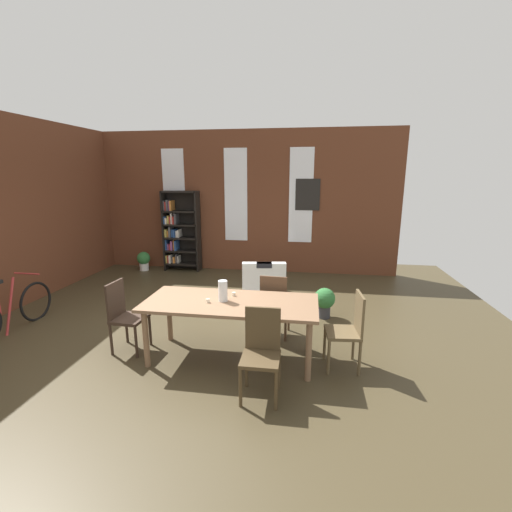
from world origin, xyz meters
name	(u,v)px	position (x,y,z in m)	size (l,w,h in m)	color
ground_plane	(181,341)	(0.00, 0.00, 0.00)	(10.15, 10.15, 0.00)	#3F3622
back_wall_brick	(237,202)	(0.00, 3.96, 1.67)	(7.62, 0.12, 3.35)	brown
window_pane_0	(174,195)	(-1.54, 3.89, 1.84)	(0.55, 0.02, 2.18)	white
window_pane_1	(236,195)	(0.00, 3.89, 1.84)	(0.55, 0.02, 2.18)	white
window_pane_2	(301,196)	(1.54, 3.89, 1.84)	(0.55, 0.02, 2.18)	white
dining_table	(231,307)	(0.82, -0.34, 0.70)	(2.16, 0.93, 0.77)	brown
vase_on_table	(223,291)	(0.73, -0.34, 0.91)	(0.11, 0.11, 0.26)	silver
tealight_candle_0	(208,301)	(0.56, -0.42, 0.80)	(0.04, 0.04, 0.05)	silver
tealight_candle_1	(234,294)	(0.82, -0.13, 0.80)	(0.04, 0.04, 0.05)	silver
dining_chair_near_right	(261,350)	(1.31, -1.03, 0.51)	(0.40, 0.40, 0.95)	#483721
dining_chair_head_right	(349,328)	(2.28, -0.33, 0.51)	(0.44, 0.44, 0.95)	brown
dining_chair_far_right	(274,304)	(1.31, 0.35, 0.51)	(0.43, 0.43, 0.95)	#4C3523
dining_chair_head_left	(124,314)	(-0.63, -0.33, 0.51)	(0.42, 0.42, 0.95)	#35261C
bookshelf_tall	(179,231)	(-1.39, 3.70, 0.97)	(0.88, 0.33, 1.94)	black
armchair_white	(264,283)	(0.93, 2.03, 0.28)	(0.91, 0.91, 0.75)	silver
bicycle_second	(11,311)	(-2.61, -0.09, 0.32)	(0.44, 1.62, 0.87)	black
potted_plant_by_shelf	(267,273)	(0.90, 2.83, 0.24)	(0.33, 0.33, 0.44)	#333338
potted_plant_corner	(144,260)	(-2.27, 3.50, 0.26)	(0.32, 0.32, 0.46)	silver
potted_plant_window	(325,301)	(2.05, 1.18, 0.29)	(0.34, 0.34, 0.50)	#333338
striped_rug	(270,306)	(1.11, 1.56, 0.00)	(1.70, 0.80, 0.01)	black
framed_picture	(308,195)	(1.70, 3.89, 1.87)	(0.56, 0.03, 0.72)	black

